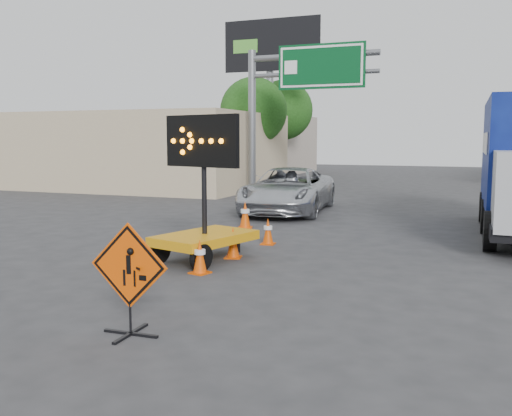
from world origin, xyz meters
The scene contains 14 objects.
ground centered at (0.00, 0.00, 0.00)m, with size 100.00×100.00×0.00m, color #2D2D30.
storefront_left_near centered at (-14.00, 20.00, 2.00)m, with size 14.00×10.00×4.00m, color tan.
storefront_left_far centered at (-15.00, 34.00, 2.20)m, with size 12.00×10.00×4.40m, color #A7988B.
highway_gantry centered at (-4.43, 17.96, 5.07)m, with size 6.18×0.38×6.90m.
billboard centered at (-8.35, 25.87, 7.35)m, with size 6.10×0.54×9.85m.
tree_left_near centered at (-8.00, 22.00, 4.16)m, with size 3.71×3.71×6.03m.
tree_left_far centered at (-9.00, 30.00, 4.60)m, with size 4.10×4.10×6.66m.
construction_sign centered at (-0.66, -1.18, 0.83)m, with size 1.18×0.83×1.56m.
arrow_board centered at (-1.85, 3.50, 0.70)m, with size 1.96×2.51×3.18m.
pickup_truck centered at (-2.72, 12.05, 0.81)m, with size 2.68×5.82×1.62m, color silver.
cone_a centered at (-1.40, 2.37, 0.34)m, with size 0.42×0.42×0.69m.
cone_b centered at (-1.38, 3.99, 0.36)m, with size 0.44×0.44×0.71m.
cone_c centered at (-1.22, 5.82, 0.34)m, with size 0.37×0.37×0.67m.
cone_d centered at (-2.77, 8.05, 0.41)m, with size 0.52×0.52×0.81m.
Camera 1 is at (3.69, -7.59, 2.68)m, focal length 40.00 mm.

